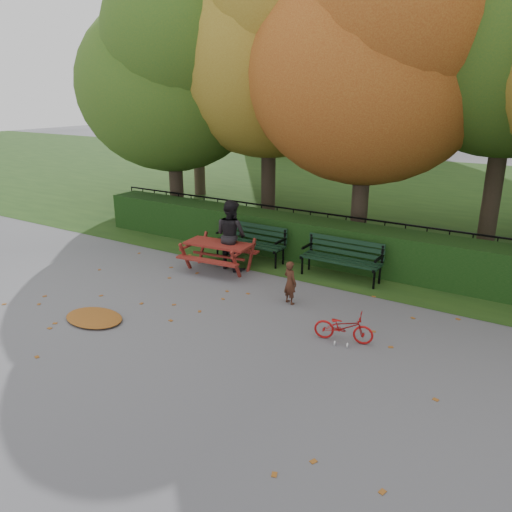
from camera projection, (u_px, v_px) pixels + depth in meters
The scene contains 17 objects.
ground at pixel (201, 329), 8.83m from camera, with size 90.00×90.00×0.00m, color slate.
grass_strip at pixel (417, 195), 20.07m from camera, with size 90.00×90.00×0.00m, color #1D3A13.
building_left at pixel (338, 33), 31.88m from camera, with size 10.00×7.00×15.00m, color #C0B599.
hedge at pixel (313, 240), 12.29m from camera, with size 13.00×0.90×1.00m, color black.
iron_fence at pixel (327, 231), 12.92m from camera, with size 14.00×0.04×1.02m.
tree_a at pixel (174, 72), 14.50m from camera, with size 5.88×5.60×7.48m.
tree_b at pixel (276, 37), 13.77m from camera, with size 6.72×6.40×8.79m.
tree_c at pixel (380, 54), 11.67m from camera, with size 6.30×6.00×8.00m.
tree_f at pixel (198, 41), 18.05m from camera, with size 6.93×6.60×9.19m.
bench_left at pixel (252, 239), 12.30m from camera, with size 1.80×0.57×0.88m.
bench_right at pixel (342, 256), 11.08m from camera, with size 1.80×0.57×0.88m.
picnic_table at pixel (218, 249), 11.58m from camera, with size 1.66×1.40×0.75m.
leaf_pile at pixel (94, 318), 9.17m from camera, with size 1.19×0.82×0.08m, color brown.
leaf_scatter at pixel (211, 322), 9.07m from camera, with size 9.00×5.70×0.01m, color brown, non-canonical shape.
child at pixel (290, 282), 9.76m from camera, with size 0.32×0.21×0.88m, color #3F2014.
adult at pixel (231, 235), 11.59m from camera, with size 0.80×0.62×1.64m, color black.
bicycle at pixel (344, 327), 8.32m from camera, with size 0.35×0.99×0.52m, color #A70F0F.
Camera 1 is at (5.07, -6.22, 4.02)m, focal length 35.00 mm.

